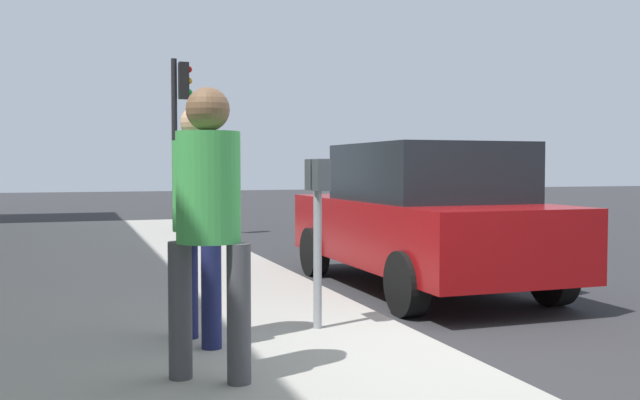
{
  "coord_description": "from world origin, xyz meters",
  "views": [
    {
      "loc": [
        -4.56,
        2.66,
        1.5
      ],
      "look_at": [
        1.48,
        0.57,
        1.2
      ],
      "focal_mm": 40.37,
      "sensor_mm": 36.0,
      "label": 1
    }
  ],
  "objects_px": {
    "parking_meter": "(318,207)",
    "parked_sedan_near": "(422,216)",
    "traffic_signal": "(179,115)",
    "pedestrian_at_meter": "(199,202)",
    "pedestrian_bystander": "(208,207)"
  },
  "relations": [
    {
      "from": "parking_meter",
      "to": "parked_sedan_near",
      "type": "height_order",
      "value": "parked_sedan_near"
    },
    {
      "from": "traffic_signal",
      "to": "parking_meter",
      "type": "bearing_deg",
      "value": 178.67
    },
    {
      "from": "parking_meter",
      "to": "pedestrian_at_meter",
      "type": "bearing_deg",
      "value": 100.05
    },
    {
      "from": "pedestrian_at_meter",
      "to": "parked_sedan_near",
      "type": "relative_size",
      "value": 0.41
    },
    {
      "from": "pedestrian_bystander",
      "to": "traffic_signal",
      "type": "bearing_deg",
      "value": 27.81
    },
    {
      "from": "traffic_signal",
      "to": "pedestrian_at_meter",
      "type": "bearing_deg",
      "value": 172.83
    },
    {
      "from": "parking_meter",
      "to": "parked_sedan_near",
      "type": "xyz_separation_m",
      "value": [
        2.2,
        -2.09,
        -0.27
      ]
    },
    {
      "from": "parking_meter",
      "to": "pedestrian_bystander",
      "type": "relative_size",
      "value": 0.77
    },
    {
      "from": "parked_sedan_near",
      "to": "parking_meter",
      "type": "bearing_deg",
      "value": 136.52
    },
    {
      "from": "parked_sedan_near",
      "to": "traffic_signal",
      "type": "relative_size",
      "value": 1.22
    },
    {
      "from": "parked_sedan_near",
      "to": "pedestrian_at_meter",
      "type": "bearing_deg",
      "value": 127.53
    },
    {
      "from": "pedestrian_at_meter",
      "to": "pedestrian_bystander",
      "type": "xyz_separation_m",
      "value": [
        -0.99,
        0.11,
        0.02
      ]
    },
    {
      "from": "pedestrian_bystander",
      "to": "parked_sedan_near",
      "type": "height_order",
      "value": "pedestrian_bystander"
    },
    {
      "from": "pedestrian_at_meter",
      "to": "traffic_signal",
      "type": "bearing_deg",
      "value": 66.51
    },
    {
      "from": "parking_meter",
      "to": "pedestrian_at_meter",
      "type": "relative_size",
      "value": 0.78
    }
  ]
}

